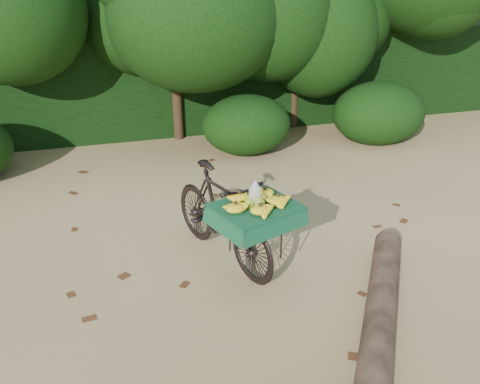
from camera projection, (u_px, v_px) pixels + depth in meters
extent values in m
plane|color=tan|center=(222.00, 328.00, 4.70)|extent=(80.00, 80.00, 0.00)
imported|color=black|center=(222.00, 216.00, 5.54)|extent=(1.10, 1.87, 1.09)
cube|color=black|center=(256.00, 208.00, 4.95)|extent=(0.53, 0.58, 0.03)
cube|color=#165331|center=(256.00, 206.00, 4.94)|extent=(0.96, 0.88, 0.01)
ellipsoid|color=olive|center=(262.00, 199.00, 4.96)|extent=(0.10, 0.08, 0.11)
ellipsoid|color=olive|center=(252.00, 199.00, 4.96)|extent=(0.10, 0.08, 0.11)
ellipsoid|color=olive|center=(250.00, 203.00, 4.88)|extent=(0.10, 0.08, 0.11)
ellipsoid|color=olive|center=(260.00, 203.00, 4.87)|extent=(0.10, 0.08, 0.11)
cylinder|color=#EAE5C6|center=(255.00, 196.00, 4.90)|extent=(0.13, 0.13, 0.16)
cylinder|color=brown|center=(375.00, 363.00, 4.10)|extent=(2.45, 3.51, 0.29)
cube|color=black|center=(143.00, 81.00, 9.80)|extent=(26.00, 1.80, 1.80)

